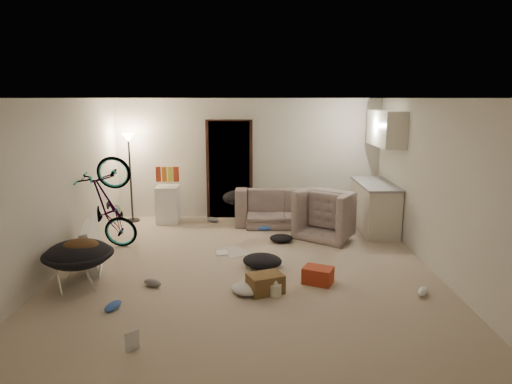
{
  "coord_description": "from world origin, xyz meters",
  "views": [
    {
      "loc": [
        0.13,
        -6.49,
        2.5
      ],
      "look_at": [
        0.15,
        0.6,
        1.04
      ],
      "focal_mm": 32.0,
      "sensor_mm": 36.0,
      "label": 1
    }
  ],
  "objects_px": {
    "bicycle": "(110,224)",
    "mini_fridge": "(168,204)",
    "drink_case_a": "(265,283)",
    "drink_case_b": "(318,275)",
    "juicer": "(275,289)",
    "floor_lamp": "(129,158)",
    "tv_box": "(93,246)",
    "kitchen_counter": "(375,208)",
    "saucer_chair": "(79,260)",
    "armchair": "(332,218)",
    "sofa": "(284,210)"
  },
  "relations": [
    {
      "from": "bicycle",
      "to": "mini_fridge",
      "type": "distance_m",
      "value": 1.79
    },
    {
      "from": "drink_case_a",
      "to": "drink_case_b",
      "type": "bearing_deg",
      "value": -0.52
    },
    {
      "from": "mini_fridge",
      "to": "juicer",
      "type": "relative_size",
      "value": 3.33
    },
    {
      "from": "floor_lamp",
      "to": "juicer",
      "type": "bearing_deg",
      "value": -52.66
    },
    {
      "from": "mini_fridge",
      "to": "tv_box",
      "type": "xyz_separation_m",
      "value": [
        -0.66,
        -2.52,
        -0.05
      ]
    },
    {
      "from": "bicycle",
      "to": "kitchen_counter",
      "type": "bearing_deg",
      "value": -76.42
    },
    {
      "from": "floor_lamp",
      "to": "bicycle",
      "type": "xyz_separation_m",
      "value": [
        0.1,
        -1.77,
        -0.88
      ]
    },
    {
      "from": "tv_box",
      "to": "drink_case_a",
      "type": "distance_m",
      "value": 2.74
    },
    {
      "from": "kitchen_counter",
      "to": "saucer_chair",
      "type": "distance_m",
      "value": 5.39
    },
    {
      "from": "bicycle",
      "to": "juicer",
      "type": "bearing_deg",
      "value": -124.83
    },
    {
      "from": "drink_case_a",
      "to": "drink_case_b",
      "type": "xyz_separation_m",
      "value": [
        0.73,
        0.31,
        -0.01
      ]
    },
    {
      "from": "bicycle",
      "to": "saucer_chair",
      "type": "distance_m",
      "value": 1.62
    },
    {
      "from": "floor_lamp",
      "to": "armchair",
      "type": "bearing_deg",
      "value": -14.22
    },
    {
      "from": "armchair",
      "to": "saucer_chair",
      "type": "xyz_separation_m",
      "value": [
        -3.78,
        -2.38,
        0.06
      ]
    },
    {
      "from": "juicer",
      "to": "sofa",
      "type": "bearing_deg",
      "value": 84.62
    },
    {
      "from": "bicycle",
      "to": "sofa",
      "type": "bearing_deg",
      "value": -62.27
    },
    {
      "from": "sofa",
      "to": "drink_case_b",
      "type": "distance_m",
      "value": 3.06
    },
    {
      "from": "saucer_chair",
      "to": "drink_case_b",
      "type": "distance_m",
      "value": 3.23
    },
    {
      "from": "mini_fridge",
      "to": "drink_case_b",
      "type": "height_order",
      "value": "mini_fridge"
    },
    {
      "from": "tv_box",
      "to": "juicer",
      "type": "bearing_deg",
      "value": -35.09
    },
    {
      "from": "sofa",
      "to": "drink_case_b",
      "type": "relative_size",
      "value": 4.95
    },
    {
      "from": "saucer_chair",
      "to": "drink_case_a",
      "type": "distance_m",
      "value": 2.5
    },
    {
      "from": "floor_lamp",
      "to": "bicycle",
      "type": "relative_size",
      "value": 1.12
    },
    {
      "from": "tv_box",
      "to": "drink_case_b",
      "type": "height_order",
      "value": "tv_box"
    },
    {
      "from": "sofa",
      "to": "bicycle",
      "type": "distance_m",
      "value": 3.4
    },
    {
      "from": "saucer_chair",
      "to": "juicer",
      "type": "relative_size",
      "value": 4.05
    },
    {
      "from": "bicycle",
      "to": "saucer_chair",
      "type": "bearing_deg",
      "value": -176.68
    },
    {
      "from": "armchair",
      "to": "kitchen_counter",
      "type": "bearing_deg",
      "value": -122.16
    },
    {
      "from": "mini_fridge",
      "to": "saucer_chair",
      "type": "xyz_separation_m",
      "value": [
        -0.57,
        -3.29,
        0.01
      ]
    },
    {
      "from": "saucer_chair",
      "to": "drink_case_b",
      "type": "relative_size",
      "value": 2.35
    },
    {
      "from": "mini_fridge",
      "to": "juicer",
      "type": "bearing_deg",
      "value": -60.77
    },
    {
      "from": "mini_fridge",
      "to": "armchair",
      "type": "bearing_deg",
      "value": -16.26
    },
    {
      "from": "mini_fridge",
      "to": "saucer_chair",
      "type": "relative_size",
      "value": 0.82
    },
    {
      "from": "drink_case_a",
      "to": "drink_case_b",
      "type": "height_order",
      "value": "drink_case_a"
    },
    {
      "from": "kitchen_counter",
      "to": "saucer_chair",
      "type": "height_order",
      "value": "kitchen_counter"
    },
    {
      "from": "floor_lamp",
      "to": "mini_fridge",
      "type": "distance_m",
      "value": 1.21
    },
    {
      "from": "floor_lamp",
      "to": "tv_box",
      "type": "xyz_separation_m",
      "value": [
        0.1,
        -2.62,
        -0.98
      ]
    },
    {
      "from": "sofa",
      "to": "mini_fridge",
      "type": "height_order",
      "value": "mini_fridge"
    },
    {
      "from": "tv_box",
      "to": "drink_case_a",
      "type": "xyz_separation_m",
      "value": [
        2.57,
        -0.94,
        -0.2
      ]
    },
    {
      "from": "armchair",
      "to": "juicer",
      "type": "distance_m",
      "value": 2.91
    },
    {
      "from": "saucer_chair",
      "to": "juicer",
      "type": "distance_m",
      "value": 2.64
    },
    {
      "from": "armchair",
      "to": "drink_case_b",
      "type": "bearing_deg",
      "value": 111.48
    },
    {
      "from": "armchair",
      "to": "drink_case_b",
      "type": "relative_size",
      "value": 2.58
    },
    {
      "from": "mini_fridge",
      "to": "tv_box",
      "type": "bearing_deg",
      "value": -105.17
    },
    {
      "from": "bicycle",
      "to": "drink_case_b",
      "type": "xyz_separation_m",
      "value": [
        3.3,
        -1.48,
        -0.31
      ]
    },
    {
      "from": "drink_case_b",
      "to": "tv_box",
      "type": "bearing_deg",
      "value": -166.23
    },
    {
      "from": "saucer_chair",
      "to": "juicer",
      "type": "bearing_deg",
      "value": -5.96
    },
    {
      "from": "juicer",
      "to": "kitchen_counter",
      "type": "bearing_deg",
      "value": 55.92
    },
    {
      "from": "floor_lamp",
      "to": "saucer_chair",
      "type": "bearing_deg",
      "value": -86.86
    },
    {
      "from": "bicycle",
      "to": "armchair",
      "type": "bearing_deg",
      "value": -78.53
    }
  ]
}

